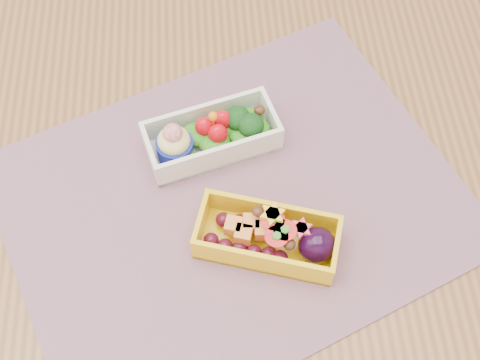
{
  "coord_description": "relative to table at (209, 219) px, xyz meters",
  "views": [
    {
      "loc": [
        0.02,
        -0.36,
        1.37
      ],
      "look_at": [
        0.04,
        -0.02,
        0.79
      ],
      "focal_mm": 46.68,
      "sensor_mm": 36.0,
      "label": 1
    }
  ],
  "objects": [
    {
      "name": "bento_yellow",
      "position": [
        0.07,
        -0.09,
        0.12
      ],
      "size": [
        0.16,
        0.11,
        0.05
      ],
      "rotation": [
        0.0,
        0.0,
        -0.29
      ],
      "color": "yellow",
      "rests_on": "placemat"
    },
    {
      "name": "placemat",
      "position": [
        0.03,
        -0.03,
        0.1
      ],
      "size": [
        0.6,
        0.54,
        0.0
      ],
      "primitive_type": "cube",
      "rotation": [
        0.0,
        0.0,
        0.41
      ],
      "color": "gray",
      "rests_on": "table"
    },
    {
      "name": "table",
      "position": [
        0.0,
        0.0,
        0.0
      ],
      "size": [
        1.2,
        0.8,
        0.75
      ],
      "color": "brown",
      "rests_on": "ground"
    },
    {
      "name": "bento_white",
      "position": [
        0.01,
        0.05,
        0.12
      ],
      "size": [
        0.16,
        0.11,
        0.06
      ],
      "rotation": [
        0.0,
        0.0,
        0.28
      ],
      "color": "white",
      "rests_on": "placemat"
    },
    {
      "name": "ground",
      "position": [
        0.0,
        0.0,
        -0.65
      ],
      "size": [
        3.0,
        3.0,
        0.0
      ],
      "primitive_type": "plane",
      "color": "olive"
    }
  ]
}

